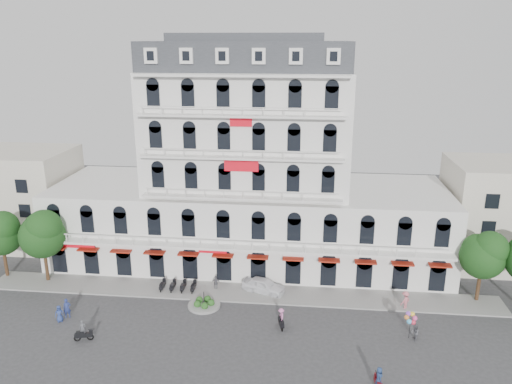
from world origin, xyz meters
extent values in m
plane|color=#38383A|center=(0.00, 0.00, 0.00)|extent=(120.00, 120.00, 0.00)
cube|color=gray|center=(0.00, 9.00, 0.08)|extent=(53.00, 4.00, 0.16)
cube|color=silver|center=(0.00, 18.00, 4.50)|extent=(45.00, 14.00, 9.00)
cube|color=silver|center=(0.00, 18.00, 15.50)|extent=(22.00, 12.00, 13.00)
cube|color=#2D3035|center=(0.00, 18.00, 23.50)|extent=(21.56, 11.76, 3.00)
cube|color=#2D3035|center=(0.00, 18.00, 25.40)|extent=(15.84, 8.64, 0.80)
cube|color=maroon|center=(0.00, 10.50, 3.50)|extent=(40.50, 1.00, 0.15)
cube|color=red|center=(0.00, 11.88, 13.00)|extent=(3.50, 0.10, 1.40)
cube|color=beige|center=(-30.00, 20.00, 6.00)|extent=(14.00, 10.00, 12.00)
cube|color=beige|center=(30.00, 20.00, 6.00)|extent=(14.00, 10.00, 12.00)
cylinder|color=gray|center=(-3.00, 6.00, 0.12)|extent=(3.20, 3.20, 0.24)
cylinder|color=black|center=(-3.00, 6.00, 0.90)|extent=(0.08, 0.08, 1.40)
sphere|color=#23501A|center=(-2.30, 6.00, 0.45)|extent=(0.70, 0.70, 0.70)
sphere|color=#23501A|center=(-2.78, 6.66, 0.45)|extent=(0.70, 0.70, 0.70)
sphere|color=#23501A|center=(-3.56, 6.42, 0.45)|extent=(0.70, 0.70, 0.70)
sphere|color=#23501A|center=(-3.57, 5.60, 0.45)|extent=(0.70, 0.70, 0.70)
sphere|color=#23501A|center=(-2.80, 5.33, 0.45)|extent=(0.70, 0.70, 0.70)
cylinder|color=#382314|center=(-26.00, 10.00, 1.76)|extent=(0.36, 0.36, 3.52)
sphere|color=#133D17|center=(-26.00, 10.00, 4.96)|extent=(4.48, 4.48, 4.48)
sphere|color=#133D17|center=(-25.50, 9.70, 6.00)|extent=(3.52, 3.52, 3.52)
cylinder|color=#382314|center=(-21.00, 9.50, 1.87)|extent=(0.36, 0.36, 3.74)
sphere|color=#133D17|center=(-21.00, 9.50, 5.27)|extent=(4.76, 4.76, 4.76)
sphere|color=#133D17|center=(-20.50, 9.20, 6.38)|extent=(3.74, 3.74, 3.74)
sphere|color=#133D17|center=(-21.40, 9.80, 5.95)|extent=(3.40, 3.40, 3.40)
cylinder|color=#382314|center=(24.00, 10.00, 1.72)|extent=(0.36, 0.36, 3.43)
sphere|color=#133D17|center=(24.00, 10.00, 4.84)|extent=(4.37, 4.37, 4.37)
sphere|color=#133D17|center=(24.50, 9.70, 5.85)|extent=(3.43, 3.43, 3.43)
sphere|color=#133D17|center=(23.60, 10.30, 5.46)|extent=(3.12, 3.12, 3.12)
imported|color=white|center=(2.57, 9.50, 0.78)|extent=(4.90, 3.18, 1.55)
cube|color=black|center=(-12.24, -0.85, 0.55)|extent=(1.54, 0.74, 0.35)
torus|color=black|center=(-11.71, -0.70, 0.28)|extent=(0.61, 0.28, 0.60)
torus|color=black|center=(-12.77, -0.99, 0.28)|extent=(0.61, 0.28, 0.60)
imported|color=#505257|center=(-12.24, -0.85, 1.22)|extent=(0.64, 0.50, 1.53)
cube|color=maroon|center=(12.49, -4.70, 0.55)|extent=(0.55, 1.53, 0.35)
torus|color=black|center=(12.41, -4.16, 0.28)|extent=(0.20, 0.61, 0.60)
imported|color=navy|center=(12.49, -4.70, 1.22)|extent=(0.59, 0.82, 1.55)
cube|color=black|center=(4.76, 3.03, 0.55)|extent=(0.67, 1.54, 0.35)
torus|color=black|center=(4.88, 2.49, 0.28)|extent=(0.25, 0.61, 0.60)
torus|color=black|center=(4.64, 3.57, 0.28)|extent=(0.25, 0.61, 0.60)
imported|color=pink|center=(4.76, 3.03, 1.20)|extent=(0.75, 1.06, 1.49)
imported|color=navy|center=(-15.79, 1.88, 0.81)|extent=(0.94, 0.81, 1.62)
imported|color=slate|center=(-2.46, 9.50, 0.79)|extent=(0.96, 0.48, 1.58)
imported|color=#CD6C77|center=(16.52, 7.55, 0.96)|extent=(1.39, 1.37, 1.92)
imported|color=navy|center=(-15.40, 2.64, 0.96)|extent=(0.82, 0.68, 1.91)
imported|color=slate|center=(16.45, 2.31, 0.77)|extent=(0.61, 0.77, 1.54)
cylinder|color=black|center=(16.05, 2.61, 1.00)|extent=(0.04, 0.04, 2.00)
sphere|color=#E54C99|center=(16.40, 2.61, 2.00)|extent=(0.44, 0.44, 0.44)
sphere|color=yellow|center=(16.23, 2.91, 2.21)|extent=(0.44, 0.44, 0.44)
sphere|color=#994CD8|center=(15.87, 2.91, 2.23)|extent=(0.44, 0.44, 0.44)
sphere|color=orange|center=(15.70, 2.61, 2.04)|extent=(0.44, 0.44, 0.44)
sphere|color=#4CB2E5|center=(15.88, 2.31, 1.81)|extent=(0.44, 0.44, 0.44)
sphere|color=#D8334C|center=(16.23, 2.31, 1.76)|extent=(0.44, 0.44, 0.44)
camera|label=1|loc=(6.77, -36.82, 25.18)|focal=35.00mm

